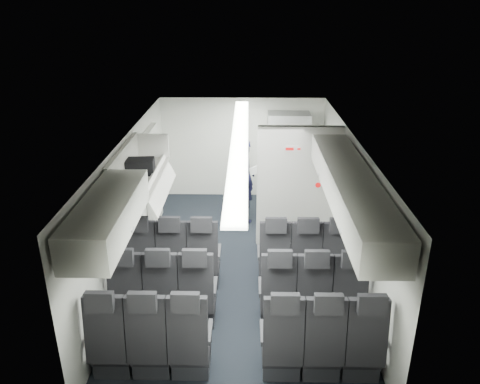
{
  "coord_description": "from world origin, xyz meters",
  "views": [
    {
      "loc": [
        0.12,
        -6.55,
        4.06
      ],
      "look_at": [
        0.0,
        0.4,
        1.15
      ],
      "focal_mm": 35.0,
      "sensor_mm": 36.0,
      "label": 1
    }
  ],
  "objects_px": {
    "seat_row_front": "(239,262)",
    "seat_row_rear": "(236,346)",
    "galley_unit": "(287,158)",
    "carry_on_bag": "(140,167)",
    "seat_row_mid": "(238,298)",
    "boarding_door": "(153,177)",
    "flight_attendant": "(244,180)"
  },
  "relations": [
    {
      "from": "galley_unit",
      "to": "carry_on_bag",
      "type": "height_order",
      "value": "galley_unit"
    },
    {
      "from": "seat_row_mid",
      "to": "galley_unit",
      "type": "xyz_separation_m",
      "value": [
        0.95,
        4.15,
        0.55
      ]
    },
    {
      "from": "seat_row_front",
      "to": "flight_attendant",
      "type": "height_order",
      "value": "flight_attendant"
    },
    {
      "from": "seat_row_mid",
      "to": "flight_attendant",
      "type": "xyz_separation_m",
      "value": [
        0.06,
        3.19,
        0.42
      ]
    },
    {
      "from": "seat_row_rear",
      "to": "boarding_door",
      "type": "distance_m",
      "value": 4.25
    },
    {
      "from": "flight_attendant",
      "to": "seat_row_mid",
      "type": "bearing_deg",
      "value": 159.83
    },
    {
      "from": "seat_row_front",
      "to": "seat_row_rear",
      "type": "bearing_deg",
      "value": -90.0
    },
    {
      "from": "seat_row_front",
      "to": "seat_row_rear",
      "type": "height_order",
      "value": "same"
    },
    {
      "from": "galley_unit",
      "to": "flight_attendant",
      "type": "xyz_separation_m",
      "value": [
        -0.89,
        -0.96,
        -0.12
      ]
    },
    {
      "from": "seat_row_front",
      "to": "seat_row_rear",
      "type": "xyz_separation_m",
      "value": [
        0.0,
        -1.8,
        0.0
      ]
    },
    {
      "from": "seat_row_mid",
      "to": "flight_attendant",
      "type": "distance_m",
      "value": 3.22
    },
    {
      "from": "seat_row_front",
      "to": "galley_unit",
      "type": "bearing_deg",
      "value": 73.72
    },
    {
      "from": "seat_row_front",
      "to": "seat_row_rear",
      "type": "relative_size",
      "value": 1.0
    },
    {
      "from": "seat_row_mid",
      "to": "boarding_door",
      "type": "height_order",
      "value": "boarding_door"
    },
    {
      "from": "galley_unit",
      "to": "carry_on_bag",
      "type": "relative_size",
      "value": 4.79
    },
    {
      "from": "seat_row_mid",
      "to": "boarding_door",
      "type": "distance_m",
      "value": 3.45
    },
    {
      "from": "boarding_door",
      "to": "seat_row_mid",
      "type": "bearing_deg",
      "value": -61.23
    },
    {
      "from": "seat_row_mid",
      "to": "flight_attendant",
      "type": "height_order",
      "value": "flight_attendant"
    },
    {
      "from": "galley_unit",
      "to": "flight_attendant",
      "type": "distance_m",
      "value": 1.32
    },
    {
      "from": "galley_unit",
      "to": "carry_on_bag",
      "type": "xyz_separation_m",
      "value": [
        -2.39,
        -2.9,
        0.83
      ]
    },
    {
      "from": "seat_row_rear",
      "to": "carry_on_bag",
      "type": "distance_m",
      "value": 2.93
    },
    {
      "from": "boarding_door",
      "to": "flight_attendant",
      "type": "height_order",
      "value": "boarding_door"
    },
    {
      "from": "carry_on_bag",
      "to": "galley_unit",
      "type": "bearing_deg",
      "value": 45.65
    },
    {
      "from": "seat_row_mid",
      "to": "galley_unit",
      "type": "relative_size",
      "value": 1.75
    },
    {
      "from": "seat_row_front",
      "to": "boarding_door",
      "type": "height_order",
      "value": "boarding_door"
    },
    {
      "from": "seat_row_front",
      "to": "carry_on_bag",
      "type": "relative_size",
      "value": 8.39
    },
    {
      "from": "seat_row_rear",
      "to": "boarding_door",
      "type": "height_order",
      "value": "boarding_door"
    },
    {
      "from": "boarding_door",
      "to": "carry_on_bag",
      "type": "height_order",
      "value": "carry_on_bag"
    },
    {
      "from": "seat_row_front",
      "to": "flight_attendant",
      "type": "relative_size",
      "value": 2.02
    },
    {
      "from": "seat_row_rear",
      "to": "galley_unit",
      "type": "bearing_deg",
      "value": 79.35
    },
    {
      "from": "seat_row_rear",
      "to": "carry_on_bag",
      "type": "relative_size",
      "value": 8.39
    },
    {
      "from": "seat_row_mid",
      "to": "carry_on_bag",
      "type": "bearing_deg",
      "value": 138.95
    }
  ]
}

